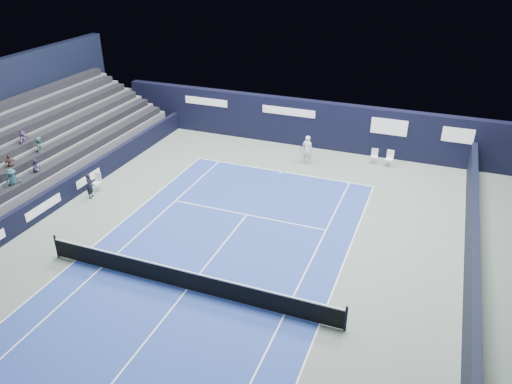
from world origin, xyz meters
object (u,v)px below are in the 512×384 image
folding_chair_back_b (375,155)px  line_judge_chair (97,180)px  tennis_net (186,279)px  tennis_player (307,149)px  folding_chair_back_a (390,155)px

folding_chair_back_b → line_judge_chair: line_judge_chair is taller
tennis_net → folding_chair_back_b: bearing=72.0°
tennis_player → folding_chair_back_a: bearing=16.9°
tennis_player → folding_chair_back_b: bearing=21.5°
folding_chair_back_a → tennis_player: 5.04m
line_judge_chair → tennis_net: tennis_net is taller
tennis_player → tennis_net: bearing=-94.4°
line_judge_chair → folding_chair_back_a: bearing=36.5°
line_judge_chair → tennis_net: bearing=-30.0°
folding_chair_back_b → tennis_player: 4.19m
folding_chair_back_a → tennis_net: size_ratio=0.08×
folding_chair_back_b → tennis_player: tennis_player is taller
folding_chair_back_a → tennis_net: bearing=-103.1°
folding_chair_back_a → folding_chair_back_b: bearing=-176.2°
folding_chair_back_a → tennis_player: tennis_player is taller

